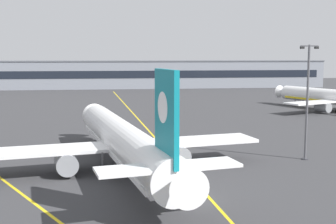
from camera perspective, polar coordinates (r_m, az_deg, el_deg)
ground_plane at (r=39.53m, az=2.94°, el=-11.38°), size 400.00×400.00×0.00m
taxiway_centreline at (r=68.34m, az=-1.65°, el=-3.37°), size 11.32×179.68×0.01m
taxiway_lead_in_stripe at (r=41.43m, az=-17.38°, el=-10.82°), size 29.49×52.54×0.01m
airliner_foreground at (r=48.89m, az=-5.86°, el=-3.68°), size 32.34×41.30×11.65m
apron_lamp_post at (r=55.83m, az=17.55°, el=1.44°), size 2.24×0.90×13.94m
terminal_building at (r=173.93m, az=-3.54°, el=4.89°), size 146.20×12.40×10.74m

